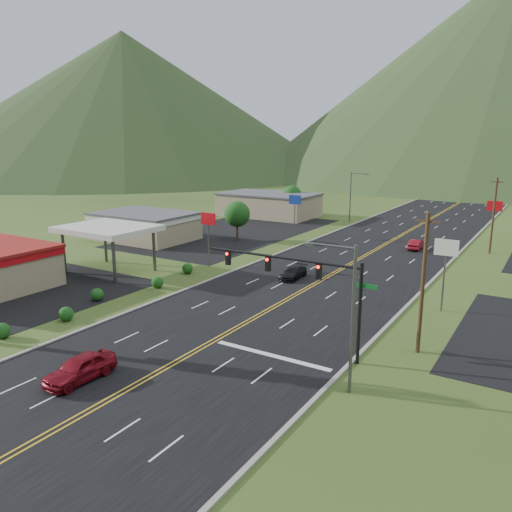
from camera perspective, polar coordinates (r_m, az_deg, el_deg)
The scene contains 21 objects.
ground at distance 30.29m, azimuth -19.05°, elevation -16.72°, with size 500.00×500.00×0.00m, color #2E3F16.
road at distance 30.29m, azimuth -19.05°, elevation -16.72°, with size 20.00×460.00×0.04m, color black.
curb_east at distance 24.35m, azimuth -2.15°, elevation -24.08°, with size 0.30×460.00×0.14m, color gray.
traffic_signal at distance 34.67m, azimuth 5.65°, elevation -2.62°, with size 13.10×0.43×7.00m.
streetlight_east at distance 29.43m, azimuth 10.43°, elevation -5.99°, with size 3.28×0.25×9.00m.
streetlight_west at distance 92.53m, azimuth 10.93°, elevation 7.04°, with size 3.28×0.25×9.00m.
gas_canopy at distance 58.28m, azimuth -16.58°, elevation 2.91°, with size 10.00×8.00×5.30m.
building_west_mid at distance 76.73m, azimuth -12.59°, elevation 3.54°, with size 14.40×10.40×4.10m.
building_west_far at distance 98.09m, azimuth 1.46°, elevation 5.90°, with size 18.40×11.40×4.50m.
pole_sign_west_a at distance 58.65m, azimuth -5.48°, elevation 3.64°, with size 2.00×0.18×6.40m.
pole_sign_west_b at distance 77.13m, azimuth 4.47°, elevation 5.95°, with size 2.00×0.18×6.40m.
pole_sign_east_a at distance 45.79m, azimuth 20.87°, elevation 0.11°, with size 2.00×0.18×6.40m.
pole_sign_east_b at distance 77.06m, azimuth 25.57°, elevation 4.70°, with size 2.00×0.18×6.40m.
tree_west_a at distance 74.34m, azimuth -2.17°, elevation 4.81°, with size 3.84×3.84×5.82m.
tree_west_b at distance 99.93m, azimuth 4.13°, elevation 6.94°, with size 3.84×3.84×5.82m.
utility_pole_a at distance 36.15m, azimuth 18.54°, elevation -2.93°, with size 1.60×0.28×10.00m.
utility_pole_b at distance 72.07m, azimuth 25.50°, elevation 4.26°, with size 1.60×0.28×10.00m.
mountain_nw at distance 236.73m, azimuth -14.71°, elevation 16.50°, with size 190.00×190.00×60.00m, color #243C1B.
car_red_near at distance 33.67m, azimuth -19.47°, elevation -12.05°, with size 1.91×4.76×1.62m, color maroon.
car_dark_mid at distance 54.05m, azimuth 4.28°, elevation -1.97°, with size 1.75×4.31×1.25m, color black.
car_red_far at distance 71.60m, azimuth 17.83°, elevation 1.25°, with size 1.45×4.16×1.37m, color maroon.
Camera 1 is at (21.04, -16.02, 14.75)m, focal length 35.00 mm.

